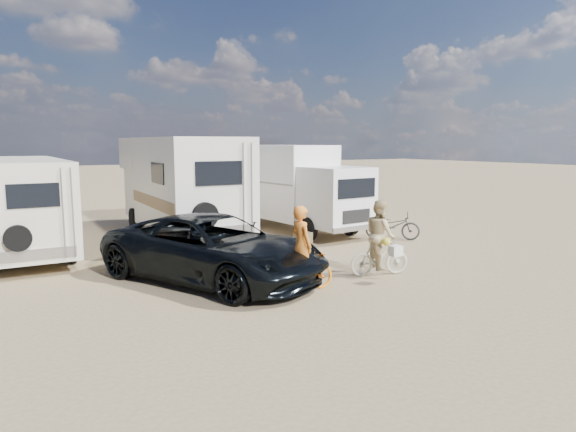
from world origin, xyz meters
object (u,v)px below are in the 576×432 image
rv_main (180,188)px  bike_man (301,273)px  dark_suv (213,249)px  bike_woman (379,257)px  rider_woman (380,241)px  bike_parked (393,226)px  rider_man (301,253)px  rv_left (25,207)px  cooler (218,261)px  crate (303,238)px  box_truck (296,188)px

rv_main → bike_man: (-0.04, -7.92, -1.30)m
dark_suv → bike_woman: 4.11m
bike_woman → dark_suv: bearing=82.5°
bike_woman → rider_woman: size_ratio=0.90×
bike_man → bike_parked: size_ratio=0.90×
dark_suv → bike_woman: bearing=-47.9°
bike_woman → rider_woman: (0.00, 0.00, 0.40)m
dark_suv → rider_man: (1.31, -1.85, 0.09)m
rv_left → rider_woman: (7.31, -7.49, -0.55)m
rider_man → rider_woman: rider_man is taller
cooler → crate: bearing=36.5°
rv_main → rider_man: 7.97m
cooler → rider_woman: bearing=-28.0°
box_truck → rider_woman: box_truck is taller
rv_main → crate: 4.69m
rv_left → cooler: size_ratio=12.11×
rider_woman → cooler: size_ratio=2.96×
rv_left → box_truck: size_ratio=1.06×
bike_man → cooler: bike_man is taller
cooler → crate: cooler is taller
bike_woman → bike_parked: (3.62, 3.49, 0.02)m
bike_woman → bike_parked: bearing=-29.9°
bike_parked → bike_woman: bearing=178.2°
bike_man → rider_man: (0.00, 0.00, 0.45)m
cooler → box_truck: bearing=50.5°
rv_main → crate: bearing=-45.0°
box_truck → rider_man: size_ratio=3.80×
dark_suv → bike_parked: size_ratio=3.12×
crate → rider_man: bearing=-123.1°
dark_suv → crate: 5.23m
bike_man → bike_woman: size_ratio=1.06×
bike_man → box_truck: bearing=-31.1°
bike_man → crate: (3.05, 4.68, -0.24)m
bike_woman → crate: bike_woman is taller
rv_main → rv_left: bearing=-175.1°
rv_left → dark_suv: (3.56, -5.85, -0.62)m
bike_woman → cooler: size_ratio=2.65×
box_truck → bike_man: size_ratio=4.07×
bike_man → rv_main: bearing=-0.3°
rv_left → box_truck: (9.10, -0.66, 0.19)m
box_truck → bike_man: box_truck is taller
bike_man → rider_man: 0.45m
rv_left → cooler: 6.49m
rv_main → dark_suv: size_ratio=1.30×
bike_man → rider_man: size_ratio=0.93×
dark_suv → cooler: dark_suv is taller
rv_left → bike_woman: (7.31, -7.49, -0.95)m
rider_woman → dark_suv: bearing=82.5°
bike_parked → rider_woman: bearing=178.2°
rv_main → box_truck: 4.29m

